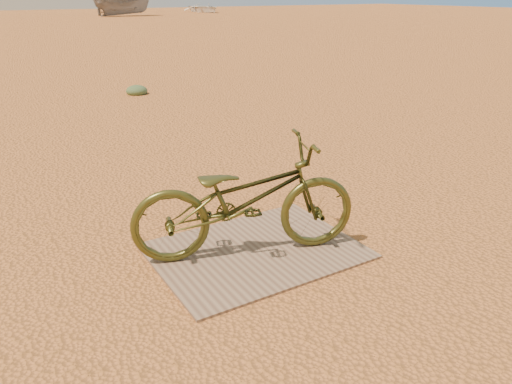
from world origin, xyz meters
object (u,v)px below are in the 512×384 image
boat_mid_right (123,4)px  boat_far_right (204,8)px  plywood_board (256,251)px  bicycle (245,199)px

boat_mid_right → boat_far_right: (9.09, 3.34, -0.54)m
boat_mid_right → boat_far_right: 9.70m
boat_mid_right → plywood_board: bearing=164.3°
plywood_board → boat_mid_right: boat_mid_right is taller
plywood_board → bicycle: (-0.09, 0.01, 0.49)m
boat_mid_right → boat_far_right: size_ratio=1.20×
boat_far_right → bicycle: bearing=-121.2°
plywood_board → boat_far_right: (20.77, 44.12, 0.42)m
bicycle → boat_far_right: bearing=-7.3°
plywood_board → bicycle: 0.50m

